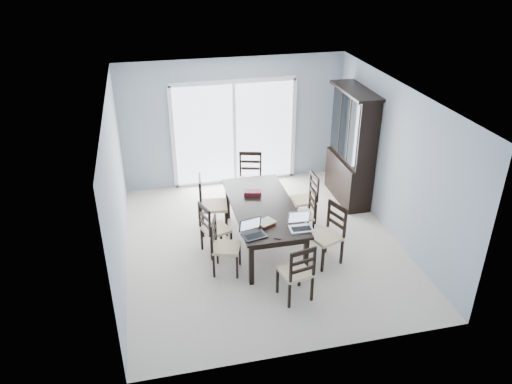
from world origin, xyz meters
TOP-DOWN VIEW (x-y plane):
  - floor at (0.00, 0.00)m, footprint 5.00×5.00m
  - ceiling at (0.00, 0.00)m, footprint 5.00×5.00m
  - back_wall at (0.00, 2.50)m, footprint 4.50×0.02m
  - wall_left at (-2.25, 0.00)m, footprint 0.02×5.00m
  - wall_right at (2.25, 0.00)m, footprint 0.02×5.00m
  - balcony at (0.00, 3.50)m, footprint 4.50×2.00m
  - railing at (0.00, 4.50)m, footprint 4.50×0.06m
  - dining_table at (0.00, 0.00)m, footprint 1.00×2.20m
  - china_hutch at (2.02, 1.25)m, footprint 0.50×1.38m
  - sliding_door at (0.00, 2.48)m, footprint 2.52×0.05m
  - chair_left_near at (-0.80, -0.57)m, footprint 0.50×0.50m
  - chair_left_mid at (-0.88, -0.07)m, footprint 0.51×0.50m
  - chair_left_far at (-0.82, 0.65)m, footprint 0.52×0.50m
  - chair_right_near at (0.92, -0.67)m, footprint 0.56×0.55m
  - chair_right_mid at (0.78, 0.10)m, footprint 0.41×0.40m
  - chair_right_far at (0.98, 0.60)m, footprint 0.42×0.41m
  - chair_end_near at (0.14, -1.52)m, footprint 0.48×0.49m
  - chair_end_far at (0.12, 1.55)m, footprint 0.53×0.54m
  - laptop_dark at (-0.34, -0.87)m, footprint 0.39×0.31m
  - laptop_silver at (0.38, -0.84)m, footprint 0.36×0.26m
  - book_stack at (-0.10, -0.57)m, footprint 0.33×0.31m
  - cell_phone at (-0.03, -1.00)m, footprint 0.11×0.09m
  - game_box at (-0.09, 0.40)m, footprint 0.31×0.20m
  - hot_tub at (-0.22, 3.68)m, footprint 2.16×1.98m

SIDE VIEW (x-z plane):
  - balcony at x=0.00m, z-range -0.10..0.00m
  - floor at x=0.00m, z-range 0.00..0.00m
  - hot_tub at x=-0.22m, z-range 0.00..1.00m
  - chair_right_mid at x=0.78m, z-range 0.03..1.04m
  - railing at x=0.00m, z-range 0.00..1.10m
  - chair_left_near at x=-0.80m, z-range 0.03..1.07m
  - chair_right_far at x=0.98m, z-range 0.03..1.08m
  - chair_left_mid at x=-0.88m, z-range 0.03..1.08m
  - chair_end_near at x=0.14m, z-range 0.03..1.10m
  - chair_right_near at x=0.92m, z-range 0.03..1.16m
  - chair_end_far at x=0.12m, z-range 0.03..1.18m
  - chair_left_far at x=-0.82m, z-range 0.03..1.24m
  - dining_table at x=0.00m, z-range 0.30..1.05m
  - cell_phone at x=-0.03m, z-range 0.75..0.76m
  - book_stack at x=-0.10m, z-range 0.75..0.79m
  - game_box at x=-0.09m, z-range 0.75..0.82m
  - laptop_dark at x=-0.34m, z-range 0.69..0.93m
  - laptop_silver at x=0.38m, z-range 0.69..0.93m
  - china_hutch at x=2.02m, z-range -0.03..2.17m
  - sliding_door at x=0.00m, z-range 0.00..2.18m
  - back_wall at x=0.00m, z-range 0.00..2.60m
  - wall_left at x=-2.25m, z-range 0.00..2.60m
  - wall_right at x=2.25m, z-range 0.00..2.60m
  - ceiling at x=0.00m, z-range 2.60..2.60m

